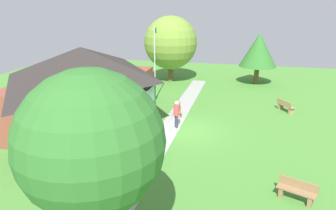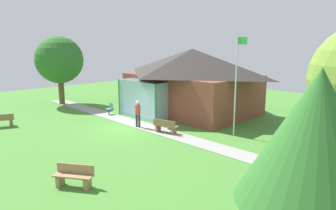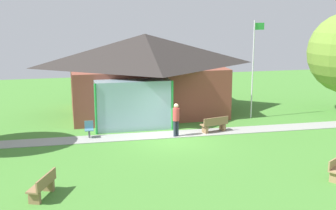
{
  "view_description": "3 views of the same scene",
  "coord_description": "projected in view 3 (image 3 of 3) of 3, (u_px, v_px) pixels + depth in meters",
  "views": [
    {
      "loc": [
        -17.85,
        -3.14,
        7.58
      ],
      "look_at": [
        0.64,
        1.2,
        1.31
      ],
      "focal_mm": 33.95,
      "sensor_mm": 36.0,
      "label": 1
    },
    {
      "loc": [
        14.99,
        -11.36,
        5.24
      ],
      "look_at": [
        0.52,
        2.92,
        1.18
      ],
      "focal_mm": 32.59,
      "sensor_mm": 36.0,
      "label": 2
    },
    {
      "loc": [
        -5.13,
        -20.68,
        6.45
      ],
      "look_at": [
        0.07,
        1.94,
        1.37
      ],
      "focal_mm": 47.47,
      "sensor_mm": 36.0,
      "label": 3
    }
  ],
  "objects": [
    {
      "name": "ground_plane",
      "position": [
        175.0,
        140.0,
        22.19
      ],
      "size": [
        44.0,
        44.0,
        0.0
      ],
      "primitive_type": "plane",
      "color": "#478433"
    },
    {
      "name": "pavilion",
      "position": [
        145.0,
        72.0,
        27.49
      ],
      "size": [
        10.05,
        8.24,
        4.91
      ],
      "color": "brown",
      "rests_on": "ground_plane"
    },
    {
      "name": "footpath",
      "position": [
        171.0,
        134.0,
        23.11
      ],
      "size": [
        25.24,
        1.62,
        0.03
      ],
      "primitive_type": "cube",
      "rotation": [
        0.0,
        0.0,
        -0.01
      ],
      "color": "#999993",
      "rests_on": "ground_plane"
    },
    {
      "name": "flagpole",
      "position": [
        253.0,
        65.0,
        25.95
      ],
      "size": [
        0.64,
        0.08,
        5.78
      ],
      "color": "silver",
      "rests_on": "ground_plane"
    },
    {
      "name": "bench_rear_near_path",
      "position": [
        215.0,
        125.0,
        23.47
      ],
      "size": [
        1.56,
        0.8,
        0.84
      ],
      "rotation": [
        0.0,
        0.0,
        0.25
      ],
      "color": "olive",
      "rests_on": "ground_plane"
    },
    {
      "name": "bench_front_left",
      "position": [
        43.0,
        186.0,
        15.4
      ],
      "size": [
        0.98,
        1.55,
        0.84
      ],
      "rotation": [
        0.0,
        0.0,
        1.18
      ],
      "color": "olive",
      "rests_on": "ground_plane"
    },
    {
      "name": "patio_chair_west",
      "position": [
        89.0,
        130.0,
        22.46
      ],
      "size": [
        0.45,
        0.45,
        0.86
      ],
      "rotation": [
        0.0,
        0.0,
        3.11
      ],
      "color": "teal",
      "rests_on": "ground_plane"
    },
    {
      "name": "visitor_on_path",
      "position": [
        176.0,
        117.0,
        22.54
      ],
      "size": [
        0.34,
        0.34,
        1.74
      ],
      "rotation": [
        0.0,
        0.0,
        0.52
      ],
      "color": "#2D3347",
      "rests_on": "ground_plane"
    }
  ]
}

